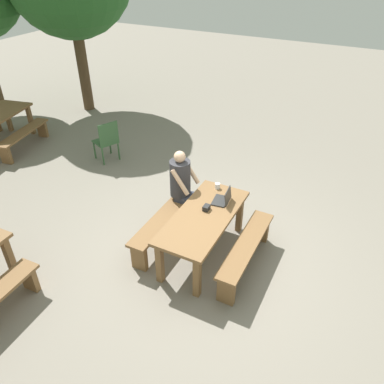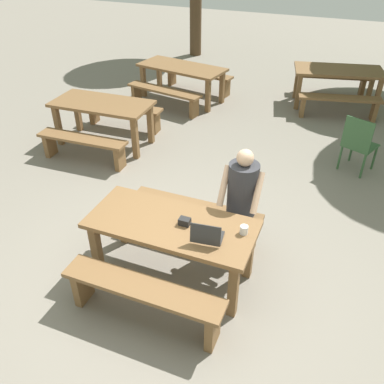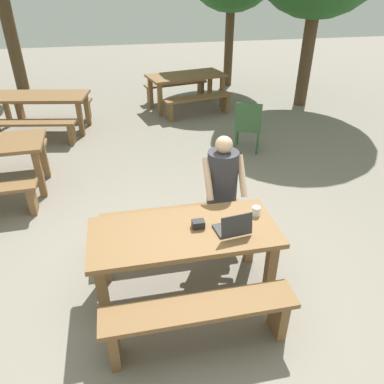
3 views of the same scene
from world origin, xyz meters
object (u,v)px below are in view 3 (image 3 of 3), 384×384
small_pouch (198,224)px  plastic_chair (248,126)px  picnic_table_rear (40,101)px  picnic_table_front (184,240)px  laptop (233,227)px  person_seated (223,185)px  coffee_mug (256,211)px  picnic_table_mid (186,80)px

small_pouch → plastic_chair: bearing=62.9°
small_pouch → picnic_table_rear: 5.29m
small_pouch → picnic_table_front: bearing=-172.1°
picnic_table_front → picnic_table_rear: bearing=112.0°
plastic_chair → picnic_table_front: bearing=84.6°
laptop → person_seated: bearing=-105.9°
small_pouch → coffee_mug: 0.60m
plastic_chair → picnic_table_rear: bearing=-2.5°
picnic_table_front → picnic_table_rear: (-1.97, 4.87, 0.00)m
picnic_table_mid → laptop: bearing=-109.3°
laptop → plastic_chair: laptop is taller
picnic_table_mid → picnic_table_rear: picnic_table_mid is taller
plastic_chair → picnic_table_rear: plastic_chair is taller
person_seated → small_pouch: bearing=-123.2°
picnic_table_mid → picnic_table_rear: size_ratio=0.96×
coffee_mug → plastic_chair: 3.14m
picnic_table_rear → picnic_table_front: bearing=-57.6°
plastic_chair → laptop: bearing=91.9°
laptop → coffee_mug: 0.38m
picnic_table_front → coffee_mug: bearing=8.3°
small_pouch → picnic_table_mid: 5.82m
person_seated → picnic_table_mid: size_ratio=0.71×
person_seated → plastic_chair: 2.71m
small_pouch → picnic_table_mid: (0.99, 5.73, -0.12)m
laptop → picnic_table_rear: 5.54m
coffee_mug → plastic_chair: bearing=72.0°
small_pouch → plastic_chair: plastic_chair is taller
person_seated → picnic_table_mid: 5.14m
picnic_table_front → picnic_table_rear: picnic_table_front is taller
small_pouch → plastic_chair: 3.45m
picnic_table_front → plastic_chair: (1.71, 3.08, -0.14)m
laptop → plastic_chair: size_ratio=0.35×
coffee_mug → laptop: bearing=-143.1°
plastic_chair → picnic_table_rear: size_ratio=0.47×
coffee_mug → person_seated: person_seated is taller
picnic_table_front → laptop: (0.43, -0.12, 0.17)m
picnic_table_front → picnic_table_mid: bearing=78.9°
coffee_mug → person_seated: (-0.18, 0.54, 0.02)m
person_seated → picnic_table_rear: size_ratio=0.69×
plastic_chair → picnic_table_mid: (-0.58, 2.67, 0.17)m
picnic_table_mid → picnic_table_rear: (-3.09, -0.88, -0.03)m
picnic_table_front → person_seated: (0.55, 0.65, 0.18)m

